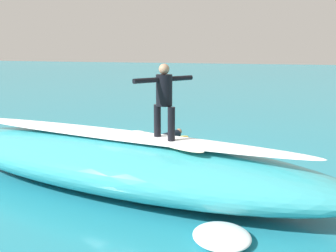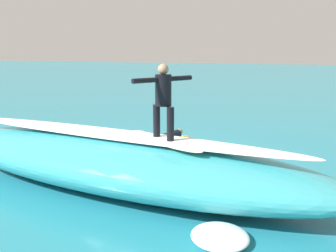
{
  "view_description": "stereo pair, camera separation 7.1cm",
  "coord_description": "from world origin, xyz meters",
  "px_view_note": "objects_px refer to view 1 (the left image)",
  "views": [
    {
      "loc": [
        -3.25,
        9.19,
        2.98
      ],
      "look_at": [
        -0.52,
        0.09,
        1.0
      ],
      "focal_mm": 40.79,
      "sensor_mm": 36.0,
      "label": 1
    },
    {
      "loc": [
        -3.32,
        9.17,
        2.98
      ],
      "look_at": [
        -0.52,
        0.09,
        1.0
      ],
      "focal_mm": 40.79,
      "sensor_mm": 36.0,
      "label": 2
    }
  ],
  "objects_px": {
    "surfboard_paddling": "(170,141)",
    "surfer_riding": "(164,96)",
    "surfer_paddling": "(168,137)",
    "surfboard_riding": "(164,141)"
  },
  "relations": [
    {
      "from": "surfboard_paddling",
      "to": "surfer_paddling",
      "type": "height_order",
      "value": "surfer_paddling"
    },
    {
      "from": "surfboard_paddling",
      "to": "surfboard_riding",
      "type": "bearing_deg",
      "value": -146.19
    },
    {
      "from": "surfer_riding",
      "to": "surfer_paddling",
      "type": "relative_size",
      "value": 0.92
    },
    {
      "from": "surfer_riding",
      "to": "surfer_paddling",
      "type": "xyz_separation_m",
      "value": [
        1.18,
        -4.18,
        -1.85
      ]
    },
    {
      "from": "surfer_riding",
      "to": "surfboard_paddling",
      "type": "bearing_deg",
      "value": -40.52
    },
    {
      "from": "surfboard_paddling",
      "to": "surfer_paddling",
      "type": "bearing_deg",
      "value": 180.0
    },
    {
      "from": "surfboard_riding",
      "to": "surfboard_paddling",
      "type": "relative_size",
      "value": 1.15
    },
    {
      "from": "surfer_paddling",
      "to": "surfboard_paddling",
      "type": "bearing_deg",
      "value": -0.0
    },
    {
      "from": "surfboard_paddling",
      "to": "surfer_riding",
      "type": "bearing_deg",
      "value": -146.19
    },
    {
      "from": "surfboard_riding",
      "to": "surfboard_paddling",
      "type": "xyz_separation_m",
      "value": [
        1.14,
        -4.3,
        -1.13
      ]
    }
  ]
}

